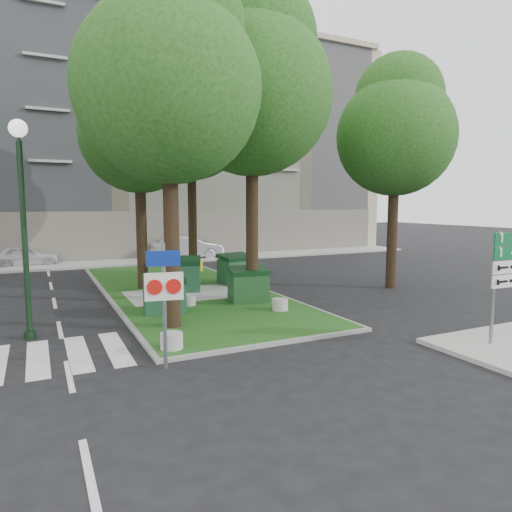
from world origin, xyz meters
TOP-DOWN VIEW (x-y plane):
  - ground at (0.00, 0.00)m, footprint 120.00×120.00m
  - median_island at (0.50, 8.00)m, footprint 6.00×16.00m
  - median_kerb at (0.50, 8.00)m, footprint 6.30×16.30m
  - building_sidewalk at (0.00, 18.50)m, footprint 42.00×3.00m
  - zebra_crossing at (-3.75, 1.50)m, footprint 5.00×3.00m
  - apartment_building at (0.00, 26.00)m, footprint 41.00×12.00m
  - tree_median_near_left at (-1.41, 2.56)m, footprint 5.20×5.20m
  - tree_median_near_right at (2.09, 4.56)m, footprint 5.60×5.60m
  - tree_median_mid at (-0.91, 9.06)m, footprint 4.80×4.80m
  - tree_median_far at (2.29, 12.06)m, footprint 5.80×5.80m
  - tree_street_right at (9.09, 5.06)m, footprint 5.00×5.00m
  - dumpster_a at (-1.29, 4.33)m, footprint 1.44×1.09m
  - dumpster_b at (0.31, 7.67)m, footprint 1.79×1.52m
  - dumpster_c at (1.91, 4.65)m, footprint 1.52×1.17m
  - dumpster_d at (3.00, 8.34)m, footprint 1.65×1.33m
  - bollard_left at (-2.10, 0.50)m, footprint 0.55×0.55m
  - bollard_right at (2.29, 2.92)m, footprint 0.54×0.54m
  - bollard_mid at (-0.25, 5.00)m, footprint 0.50×0.50m
  - litter_bin at (2.74, 12.61)m, footprint 0.35×0.35m
  - street_lamp at (-5.28, 3.40)m, footprint 0.47×0.47m
  - traffic_sign_pole at (-2.50, -0.44)m, footprint 0.84×0.21m
  - directional_sign at (6.00, -2.67)m, footprint 1.42×0.12m
  - car_white at (-5.64, 19.50)m, footprint 3.81×1.70m
  - car_silver at (4.00, 18.80)m, footprint 4.79×1.93m

SIDE VIEW (x-z plane):
  - ground at x=0.00m, z-range 0.00..0.00m
  - zebra_crossing at x=-3.75m, z-range 0.00..0.01m
  - median_kerb at x=0.50m, z-range 0.00..0.10m
  - median_island at x=0.50m, z-range 0.00..0.12m
  - building_sidewalk at x=0.00m, z-range 0.00..0.12m
  - bollard_mid at x=-0.25m, z-range 0.12..0.48m
  - bollard_right at x=2.29m, z-range 0.12..0.51m
  - bollard_left at x=-2.10m, z-range 0.12..0.52m
  - litter_bin at x=2.74m, z-range 0.12..0.74m
  - car_white at x=-5.64m, z-range 0.00..1.27m
  - dumpster_a at x=-1.29m, z-range 0.09..1.34m
  - dumpster_c at x=1.91m, z-range 0.09..1.39m
  - dumpster_d at x=3.00m, z-range 0.09..1.45m
  - car_silver at x=4.00m, z-range 0.00..1.55m
  - dumpster_b at x=0.31m, z-range 0.09..1.51m
  - traffic_sign_pole at x=-2.50m, z-range 0.40..3.24m
  - directional_sign at x=6.00m, z-range 0.59..3.43m
  - street_lamp at x=-5.28m, z-range 0.76..6.63m
  - tree_median_mid at x=-0.91m, z-range 1.98..11.97m
  - tree_street_right at x=9.09m, z-range 1.95..12.02m
  - tree_median_near_left at x=-1.41m, z-range 2.05..12.58m
  - tree_median_near_right at x=2.09m, z-range 2.26..13.72m
  - apartment_building at x=0.00m, z-range 0.00..16.00m
  - tree_median_far at x=2.29m, z-range 2.36..14.28m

